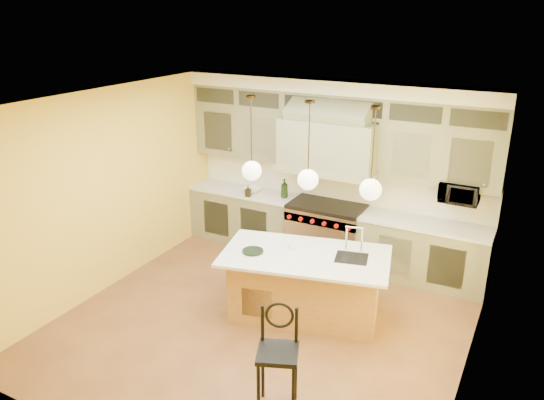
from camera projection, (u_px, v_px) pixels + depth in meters
The scene contains 18 objects.
floor at pixel (263, 323), 6.99m from camera, with size 5.00×5.00×0.00m, color brown.
ceiling at pixel (261, 103), 5.99m from camera, with size 5.00×5.00×0.00m, color white.
wall_back at pixel (337, 169), 8.56m from camera, with size 5.00×5.00×0.00m, color yellow.
wall_front at pixel (117, 323), 4.42m from camera, with size 5.00×5.00×0.00m, color yellow.
wall_left at pixel (110, 190), 7.59m from camera, with size 5.00×5.00×0.00m, color yellow.
wall_right at pixel (477, 265), 5.39m from camera, with size 5.00×5.00×0.00m, color yellow.
back_cabinetry at pixel (331, 175), 8.35m from camera, with size 5.00×0.77×2.90m.
range at pixel (326, 232), 8.60m from camera, with size 1.20×0.74×0.96m.
kitchen_island at pixel (306, 283), 7.02m from camera, with size 2.36×1.62×1.35m.
counter_stool at pixel (278, 353), 5.30m from camera, with size 0.53×0.53×1.16m.
microwave at pixel (459, 192), 7.50m from camera, with size 0.54×0.37×0.30m, color black.
oil_bottle_a at pixel (284, 188), 8.74m from camera, with size 0.12×0.12×0.32m, color black.
oil_bottle_b at pixel (248, 191), 8.81m from camera, with size 0.09×0.09×0.19m, color black.
fruit_bowl at pixel (252, 190), 9.05m from camera, with size 0.30×0.30×0.07m, color white.
cup at pixel (291, 246), 6.96m from camera, with size 0.10×0.10×0.09m, color white.
pendant_left at pixel (252, 169), 6.87m from camera, with size 0.26×0.26×1.11m.
pendant_center at pixel (308, 177), 6.51m from camera, with size 0.26×0.26×1.11m.
pendant_right at pixel (371, 187), 6.16m from camera, with size 0.26×0.26×1.11m.
Camera 1 is at (2.92, -5.24, 3.93)m, focal length 35.00 mm.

